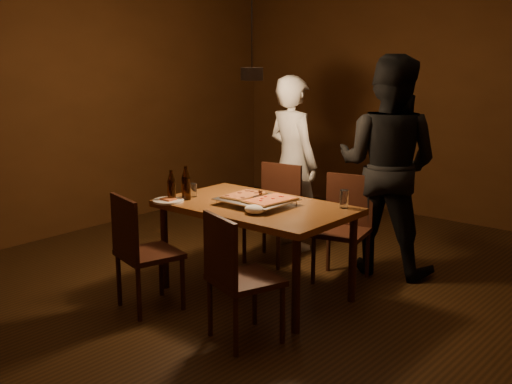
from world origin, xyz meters
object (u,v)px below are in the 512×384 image
Objects in this scene: diner_white at (293,163)px; chair_near_right at (234,267)px; beer_bottle_b at (186,183)px; pizza_tray at (256,202)px; dining_table at (256,213)px; beer_bottle_a at (171,186)px; chair_far_left at (276,203)px; diner_dark at (387,166)px; chair_far_right at (345,218)px; chair_near_left at (139,242)px; pendant_lamp at (252,73)px; plate_slice at (168,201)px.

chair_near_right is at bearing 129.64° from diner_white.
beer_bottle_b is 0.16× the size of diner_white.
dining_table is at bearing 147.26° from pizza_tray.
chair_near_right is at bearing -63.12° from pizza_tray.
beer_bottle_a reaches higher than chair_near_right.
diner_white is (-0.10, 0.40, 0.31)m from chair_far_left.
chair_near_right is at bearing 79.08° from diner_dark.
chair_far_right is 0.30× the size of diner_white.
chair_near_right is 2.23m from diner_white.
pizza_tray reaches higher than dining_table.
diner_dark is at bearing 79.31° from chair_near_left.
chair_far_left is at bearing 118.53° from dining_table.
diner_dark is at bearing -168.58° from diner_white.
diner_white is (0.05, 1.56, -0.02)m from beer_bottle_a.
chair_near_left is at bearing -124.07° from pizza_tray.
diner_white reaches higher than chair_near_right.
chair_far_left is 0.97m from pizza_tray.
beer_bottle_b is at bearing -129.05° from pendant_lamp.
chair_far_right is at bearing 50.46° from beer_bottle_a.
dining_table is 0.87m from chair_far_right.
chair_far_left is at bearing 82.76° from plate_slice.
pendant_lamp is at bearing 35.32° from chair_far_right.
pendant_lamp is (0.25, -0.63, 1.22)m from chair_far_left.
beer_bottle_b is at bearing 69.06° from plate_slice.
dining_table is 1.32m from diner_dark.
pendant_lamp is at bearing 121.62° from diner_white.
diner_white is (-1.00, 1.97, 0.31)m from chair_near_right.
beer_bottle_a reaches higher than dining_table.
chair_far_left is 1.23m from plate_slice.
beer_bottle_a is (-0.15, -1.16, 0.34)m from chair_far_left.
beer_bottle_a is 0.12m from beer_bottle_b.
chair_near_left is 0.27× the size of diner_dark.
pendant_lamp is (-0.20, 0.19, 1.08)m from dining_table.
beer_bottle_b is at bearing 61.25° from beer_bottle_a.
diner_white is (-0.55, 1.22, 0.17)m from dining_table.
beer_bottle_a is 1.56m from diner_white.
chair_near_right reaches higher than dining_table.
pizza_tray is 1.34m from diner_white.
beer_bottle_b is (-0.07, 0.57, 0.35)m from chair_near_left.
chair_near_left is at bearing 54.75° from diner_dark.
dining_table is 5.44× the size of beer_bottle_b.
pizza_tray is 0.29× the size of diner_dark.
pizza_tray is 1.30m from diner_dark.
beer_bottle_a is 1.01× the size of plate_slice.
pizza_tray is at bearing 28.82° from beer_bottle_a.
diner_white reaches higher than chair_far_right.
chair_near_right is (0.89, -1.58, 0.00)m from chair_far_left.
chair_far_right is 1.03m from diner_white.
diner_white is 1.05m from diner_dark.
beer_bottle_b is (0.06, 0.11, 0.01)m from beer_bottle_a.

